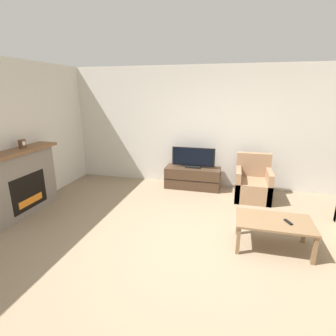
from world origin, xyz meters
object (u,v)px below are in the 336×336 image
object	(u,v)px
mantel_clock	(22,144)
remote	(288,222)
tv	(193,158)
armchair	(253,185)
fireplace	(21,182)
coffee_table	(274,224)
tv_stand	(193,177)

from	to	relation	value
mantel_clock	remote	distance (m)	4.48
tv	armchair	size ratio (longest dim) A/B	1.07
mantel_clock	remote	size ratio (longest dim) A/B	0.98
fireplace	coffee_table	xyz separation A→B (m)	(4.25, -0.07, -0.22)
fireplace	armchair	xyz separation A→B (m)	(4.06, 1.76, -0.31)
mantel_clock	tv_stand	bearing A→B (deg)	34.76
fireplace	remote	xyz separation A→B (m)	(4.42, -0.09, -0.16)
tv_stand	remote	distance (m)	2.73
fireplace	armchair	bearing A→B (deg)	23.42
fireplace	tv	xyz separation A→B (m)	(2.77, 2.06, 0.09)
remote	fireplace	bearing A→B (deg)	153.38
mantel_clock	tv_stand	distance (m)	3.50
tv_stand	remote	size ratio (longest dim) A/B	8.08
fireplace	remote	bearing A→B (deg)	-1.21
coffee_table	mantel_clock	bearing A→B (deg)	176.95
fireplace	mantel_clock	size ratio (longest dim) A/B	10.45
mantel_clock	tv	world-z (taller)	mantel_clock
tv	remote	world-z (taller)	tv
fireplace	armchair	world-z (taller)	fireplace
tv_stand	tv	world-z (taller)	tv
tv_stand	remote	bearing A→B (deg)	-52.51
fireplace	coffee_table	size ratio (longest dim) A/B	1.53
mantel_clock	armchair	xyz separation A→B (m)	(4.04, 1.60, -0.96)
remote	mantel_clock	bearing A→B (deg)	151.34
mantel_clock	coffee_table	bearing A→B (deg)	-3.05
mantel_clock	tv	bearing A→B (deg)	34.73
tv_stand	tv	xyz separation A→B (m)	(0.00, -0.00, 0.45)
fireplace	armchair	size ratio (longest dim) A/B	1.74
tv	armchair	xyz separation A→B (m)	(1.30, -0.30, -0.40)
armchair	remote	size ratio (longest dim) A/B	5.90
armchair	remote	xyz separation A→B (m)	(0.36, -1.85, 0.15)
mantel_clock	tv_stand	world-z (taller)	mantel_clock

